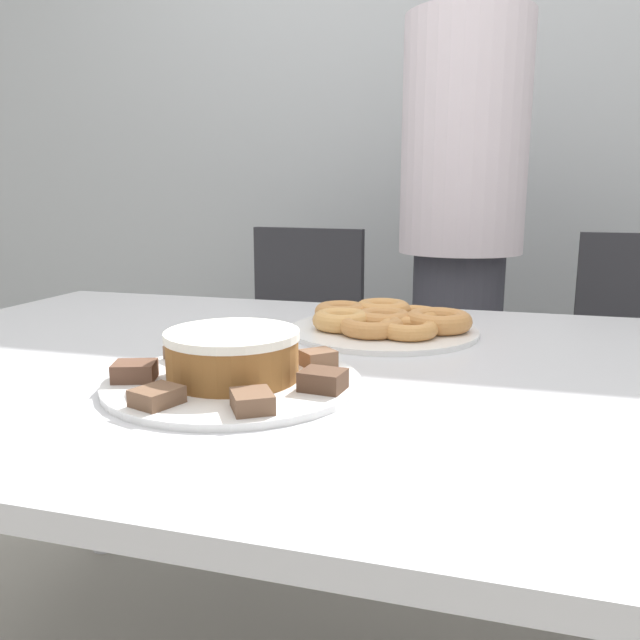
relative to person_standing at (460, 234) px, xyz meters
The scene contains 22 objects.
wall_back 0.79m from the person_standing, 104.11° to the left, with size 8.00×0.05×2.60m.
table 1.02m from the person_standing, 99.51° to the right, with size 1.69×1.06×0.75m.
person_standing is the anchor object (origin of this frame).
office_chair_left 0.70m from the person_standing, behind, with size 0.49×0.49×0.90m.
plate_cake 1.17m from the person_standing, 101.88° to the right, with size 0.36×0.36×0.01m.
plate_donuts 0.77m from the person_standing, 97.31° to the right, with size 0.36×0.36×0.01m.
frosted_cake 1.17m from the person_standing, 101.88° to the right, with size 0.19×0.19×0.07m.
lamington_0 1.31m from the person_standing, 102.66° to the right, with size 0.06×0.07×0.02m.
lamington_1 1.27m from the person_standing, 97.58° to the right, with size 0.07×0.07×0.02m.
lamington_2 1.17m from the person_standing, 95.14° to the right, with size 0.06×0.05×0.03m.
lamington_3 1.06m from the person_standing, 97.80° to the right, with size 0.06×0.06×0.02m.
lamington_4 1.04m from the person_standing, 104.25° to the right, with size 0.05×0.05×0.03m.
lamington_5 1.13m from the person_standing, 108.43° to the right, with size 0.07×0.07×0.02m.
lamington_6 1.25m from the person_standing, 107.29° to the right, with size 0.07×0.06×0.03m.
donut_0 0.76m from the person_standing, 97.31° to the right, with size 0.11×0.11×0.03m.
donut_1 0.75m from the person_standing, 89.34° to the right, with size 0.13×0.13×0.04m.
donut_2 0.70m from the person_standing, 93.77° to the right, with size 0.12×0.12×0.03m.
donut_3 0.69m from the person_standing, 99.54° to the right, with size 0.12×0.12×0.04m.
donut_4 0.74m from the person_standing, 105.27° to the right, with size 0.11×0.11×0.04m.
donut_5 0.81m from the person_standing, 102.35° to the right, with size 0.11×0.11×0.04m.
donut_6 0.83m from the person_standing, 97.53° to the right, with size 0.12×0.12×0.03m.
donut_7 0.82m from the person_standing, 92.81° to the right, with size 0.11×0.11×0.03m.
Camera 1 is at (0.27, -0.94, 1.01)m, focal length 35.00 mm.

